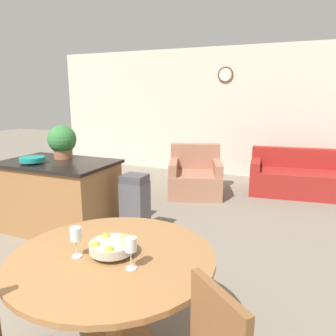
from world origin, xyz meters
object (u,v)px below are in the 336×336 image
Objects in this scene: trash_bin at (135,206)px; couch at (304,179)px; kitchen_island at (60,196)px; armchair at (195,178)px; wine_glass_right at (131,246)px; wine_glass_left at (76,235)px; potted_plant at (62,141)px; dining_table at (113,278)px; fruit_bowl at (112,246)px; teal_bowl at (32,159)px.

trash_bin is 0.41× the size of couch.
armchair is (1.09, 2.19, -0.17)m from kitchen_island.
armchair is (-0.87, 3.82, -0.58)m from wine_glass_right.
wine_glass_left is 4.77m from couch.
wine_glass_right is 2.75m from potted_plant.
wine_glass_right is at bearing 1.01° from wine_glass_left.
fruit_bowl is at bearing -10.65° from dining_table.
wine_glass_left is 2.28m from teal_bowl.
kitchen_island is at bearing -168.05° from trash_bin.
trash_bin is at bearing 11.95° from kitchen_island.
teal_bowl reaches higher than armchair.
dining_table is at bearing 152.54° from wine_glass_right.
wine_glass_right is at bearing -41.89° from potted_plant.
kitchen_island is 4.10m from couch.
dining_table is at bearing -65.41° from trash_bin.
trash_bin is (-0.80, 1.74, -0.40)m from fruit_bowl.
potted_plant is at bearing 136.88° from dining_table.
wine_glass_right is 2.59m from teal_bowl.
wine_glass_left reaches higher than kitchen_island.
dining_table is 2.34m from kitchen_island.
wine_glass_left is 0.17× the size of armchair.
potted_plant is (-1.66, 1.84, 0.26)m from wine_glass_left.
wine_glass_left and wine_glass_right have the same top height.
dining_table is at bearing -43.12° from potted_plant.
trash_bin is at bearing 19.63° from teal_bowl.
kitchen_island reaches higher than couch.
teal_bowl is at bearing -106.08° from potted_plant.
kitchen_island is 3.24× the size of potted_plant.
teal_bowl is (-1.97, 1.32, 0.17)m from fruit_bowl.
kitchen_island is at bearing 139.23° from dining_table.
wine_glass_left reaches higher than armchair.
kitchen_island is at bearing 134.05° from wine_glass_left.
kitchen_island reaches higher than armchair.
fruit_bowl reaches higher than dining_table.
couch reaches higher than dining_table.
teal_bowl is at bearing -160.37° from trash_bin.
teal_bowl reaches higher than trash_bin.
dining_table is 0.38m from wine_glass_left.
fruit_bowl is at bearing -40.75° from kitchen_island.
potted_plant is at bearing -139.59° from armchair.
fruit_bowl is 1.95m from trash_bin.
couch is at bearing 76.22° from dining_table.
dining_table is 2.59m from potted_plant.
potted_plant is (0.12, 0.41, 0.18)m from teal_bowl.
wine_glass_left is at bearing -38.75° from teal_bowl.
wine_glass_left is 0.45× the size of potted_plant.
couch is 1.64× the size of armchair.
wine_glass_right is 0.65× the size of teal_bowl.
fruit_bowl is 0.20× the size of kitchen_island.
trash_bin is at bearing 0.32° from potted_plant.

